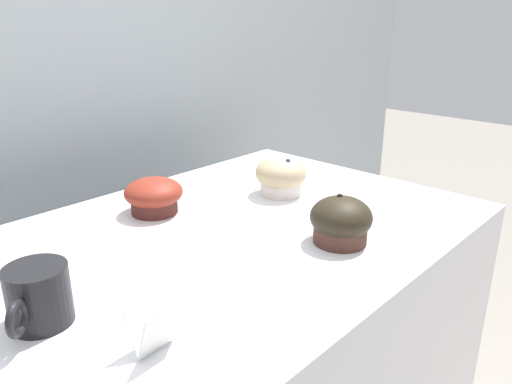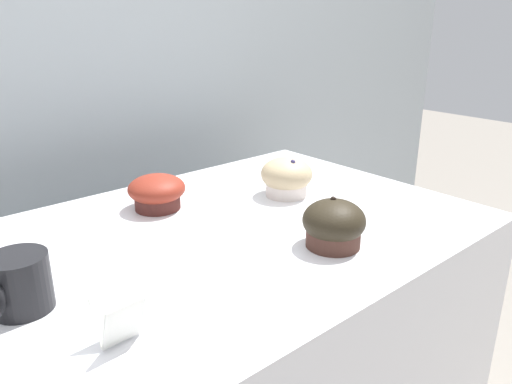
{
  "view_description": "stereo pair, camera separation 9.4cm",
  "coord_description": "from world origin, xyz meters",
  "px_view_note": "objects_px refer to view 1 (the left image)",
  "views": [
    {
      "loc": [
        -0.52,
        -0.58,
        1.3
      ],
      "look_at": [
        0.13,
        0.02,
        0.99
      ],
      "focal_mm": 35.0,
      "sensor_mm": 36.0,
      "label": 1
    },
    {
      "loc": [
        -0.45,
        -0.65,
        1.3
      ],
      "look_at": [
        0.13,
        0.02,
        0.99
      ],
      "focal_mm": 35.0,
      "sensor_mm": 36.0,
      "label": 2
    }
  ],
  "objects_px": {
    "muffin_back_left": "(341,221)",
    "muffin_back_right": "(155,195)",
    "coffee_cup": "(38,295)",
    "muffin_front_center": "(281,176)"
  },
  "relations": [
    {
      "from": "muffin_front_center",
      "to": "muffin_back_right",
      "type": "xyz_separation_m",
      "value": [
        -0.24,
        0.11,
        -0.01
      ]
    },
    {
      "from": "muffin_back_left",
      "to": "muffin_back_right",
      "type": "xyz_separation_m",
      "value": [
        -0.13,
        0.34,
        -0.0
      ]
    },
    {
      "from": "coffee_cup",
      "to": "muffin_front_center",
      "type": "bearing_deg",
      "value": 8.5
    },
    {
      "from": "muffin_back_left",
      "to": "coffee_cup",
      "type": "distance_m",
      "value": 0.47
    },
    {
      "from": "muffin_front_center",
      "to": "coffee_cup",
      "type": "distance_m",
      "value": 0.56
    },
    {
      "from": "muffin_back_right",
      "to": "coffee_cup",
      "type": "xyz_separation_m",
      "value": [
        -0.32,
        -0.2,
        0.01
      ]
    },
    {
      "from": "muffin_front_center",
      "to": "muffin_back_left",
      "type": "distance_m",
      "value": 0.25
    },
    {
      "from": "muffin_back_left",
      "to": "muffin_back_right",
      "type": "relative_size",
      "value": 0.93
    },
    {
      "from": "muffin_back_left",
      "to": "coffee_cup",
      "type": "bearing_deg",
      "value": 162.49
    },
    {
      "from": "coffee_cup",
      "to": "muffin_back_left",
      "type": "bearing_deg",
      "value": -17.51
    }
  ]
}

